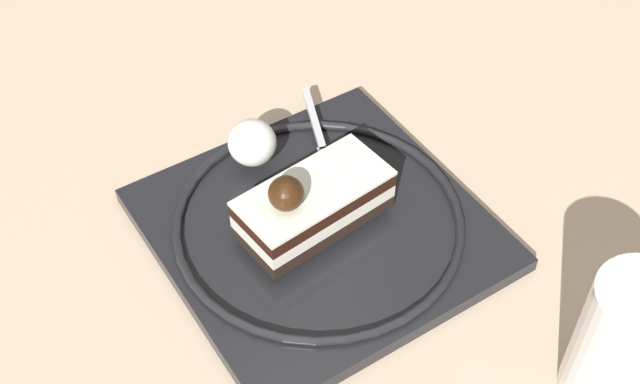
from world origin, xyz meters
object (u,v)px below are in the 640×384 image
(cake_slice, at_px, (314,205))
(dessert_plate, at_px, (320,227))
(fork, at_px, (320,140))
(whipped_cream_dollop, at_px, (252,142))
(drink_glass_far, at_px, (624,349))

(cake_slice, bearing_deg, dessert_plate, 7.80)
(cake_slice, xyz_separation_m, fork, (0.07, 0.06, -0.02))
(dessert_plate, xyz_separation_m, whipped_cream_dollop, (0.01, 0.08, 0.03))
(whipped_cream_dollop, relative_size, fork, 0.37)
(dessert_plate, relative_size, fork, 2.59)
(dessert_plate, relative_size, cake_slice, 2.30)
(dessert_plate, relative_size, whipped_cream_dollop, 7.08)
(drink_glass_far, bearing_deg, dessert_plate, 101.14)
(dessert_plate, height_order, drink_glass_far, drink_glass_far)
(whipped_cream_dollop, height_order, drink_glass_far, drink_glass_far)
(fork, bearing_deg, drink_glass_far, -92.77)
(cake_slice, distance_m, fork, 0.09)
(cake_slice, bearing_deg, whipped_cream_dollop, 81.83)
(fork, bearing_deg, whipped_cream_dollop, 157.23)
(dessert_plate, distance_m, drink_glass_far, 0.24)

